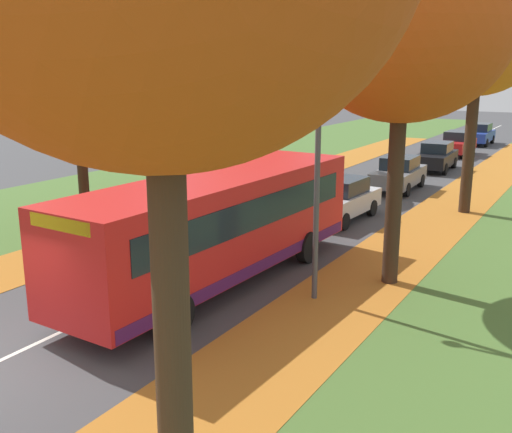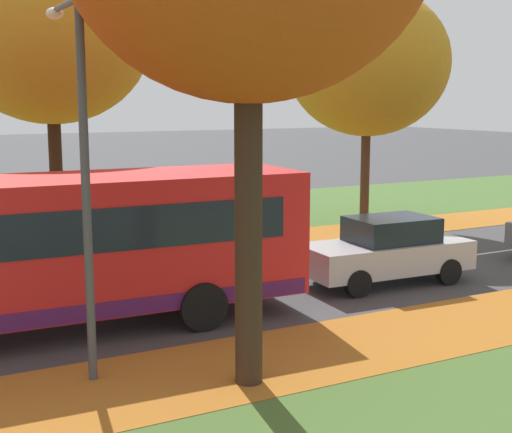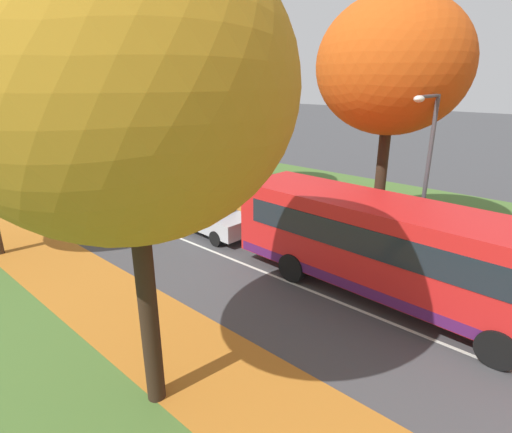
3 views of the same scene
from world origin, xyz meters
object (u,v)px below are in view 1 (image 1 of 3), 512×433
object	(u,v)px
car_black_third_in_line	(436,156)
tree_left_near	(74,52)
bus	(218,223)
car_red_fourth_in_line	(457,143)
tree_right_near	(404,24)
car_blue_trailing	(479,134)
tree_left_mid	(248,69)
car_silver_lead	(341,199)
car_grey_following	(399,173)
streetlamp_right	(305,153)
tree_right_mid	(479,40)

from	to	relation	value
car_black_third_in_line	tree_left_near	bearing A→B (deg)	-110.38
bus	car_red_fourth_in_line	distance (m)	28.68
tree_right_near	car_red_fourth_in_line	xyz separation A→B (m)	(-4.18, 26.23, -6.01)
car_red_fourth_in_line	car_blue_trailing	world-z (taller)	same
tree_left_mid	car_silver_lead	xyz separation A→B (m)	(6.91, -4.41, -4.86)
car_grey_following	car_black_third_in_line	xyz separation A→B (m)	(0.06, 6.72, 0.00)
bus	car_black_third_in_line	distance (m)	21.85
tree_left_mid	tree_left_near	bearing A→B (deg)	-91.68
tree_left_near	bus	bearing A→B (deg)	-15.39
tree_left_near	streetlamp_right	xyz separation A→B (m)	(9.57, -1.68, -2.52)
tree_left_near	tree_left_mid	distance (m)	10.72
tree_left_near	car_black_third_in_line	xyz separation A→B (m)	(7.38, 19.86, -5.45)
tree_left_mid	car_silver_lead	size ratio (longest dim) A/B	1.92
car_black_third_in_line	car_red_fourth_in_line	xyz separation A→B (m)	(-0.39, 6.84, 0.00)
tree_right_mid	car_grey_following	size ratio (longest dim) A/B	2.12
streetlamp_right	car_red_fourth_in_line	bearing A→B (deg)	95.19
tree_left_near	tree_right_mid	world-z (taller)	tree_right_mid
tree_right_mid	bus	distance (m)	13.62
bus	streetlamp_right	bearing A→B (deg)	6.68
bus	car_black_third_in_line	size ratio (longest dim) A/B	2.46
tree_left_mid	car_silver_lead	bearing A→B (deg)	-32.58
streetlamp_right	car_blue_trailing	distance (m)	35.43
tree_right_near	tree_left_mid	bearing A→B (deg)	136.71
tree_right_mid	car_red_fourth_in_line	size ratio (longest dim) A/B	2.13
tree_left_near	tree_right_mid	xyz separation A→B (m)	(11.10, 10.04, 0.53)
car_black_third_in_line	car_silver_lead	bearing A→B (deg)	-90.67
tree_left_mid	car_red_fourth_in_line	size ratio (longest dim) A/B	1.94
tree_right_mid	car_grey_following	bearing A→B (deg)	140.56
bus	car_grey_following	size ratio (longest dim) A/B	2.47
car_blue_trailing	car_grey_following	bearing A→B (deg)	-89.39
tree_left_mid	bus	world-z (taller)	tree_left_mid
bus	car_blue_trailing	distance (m)	35.52
tree_right_mid	car_silver_lead	xyz separation A→B (m)	(-3.88, -3.75, -5.98)
tree_left_mid	car_silver_lead	distance (m)	9.53
tree_right_near	car_black_third_in_line	xyz separation A→B (m)	(-3.79, 19.39, -6.01)
streetlamp_right	car_grey_following	distance (m)	15.28
car_grey_following	car_blue_trailing	distance (m)	20.39
car_silver_lead	bus	bearing A→B (deg)	-90.51
bus	car_silver_lead	xyz separation A→B (m)	(0.07, 8.25, -0.89)
tree_left_mid	car_red_fourth_in_line	xyz separation A→B (m)	(6.68, 16.00, -4.86)
car_blue_trailing	car_black_third_in_line	bearing A→B (deg)	-88.86
tree_right_near	car_silver_lead	distance (m)	9.24
tree_left_mid	car_grey_following	xyz separation A→B (m)	(7.01, 2.45, -4.86)
tree_left_near	tree_right_mid	size ratio (longest dim) A/B	0.98
tree_left_near	streetlamp_right	size ratio (longest dim) A/B	1.47
streetlamp_right	car_grey_following	world-z (taller)	streetlamp_right
tree_left_mid	bus	xyz separation A→B (m)	(6.83, -12.66, -3.97)
car_black_third_in_line	car_red_fourth_in_line	size ratio (longest dim) A/B	1.01
tree_left_near	tree_left_mid	world-z (taller)	tree_left_near
tree_right_near	car_grey_following	xyz separation A→B (m)	(-3.84, 12.67, -6.01)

